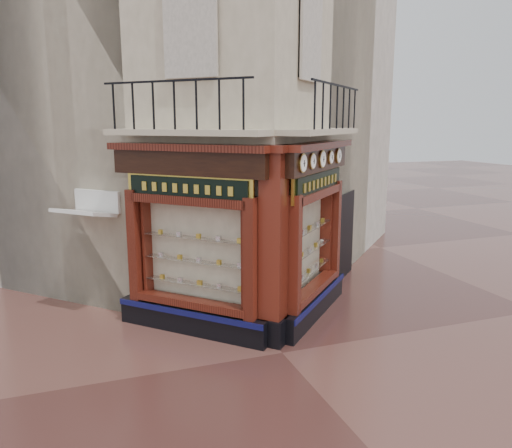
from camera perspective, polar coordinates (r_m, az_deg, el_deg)
name	(u,v)px	position (r m, az deg, el deg)	size (l,w,h in m)	color
ground	(282,353)	(10.01, 3.02, -14.50)	(80.00, 80.00, 0.00)	#452420
main_building	(201,65)	(14.96, -6.29, 17.62)	(8.00, 8.00, 12.00)	beige
neighbour_left	(107,87)	(16.99, -16.72, 14.78)	(8.00, 8.00, 11.00)	beige
neighbour_right	(254,90)	(17.98, -0.21, 15.03)	(8.00, 8.00, 11.00)	beige
shopfront_left	(191,242)	(10.36, -7.45, -2.04)	(2.86, 2.86, 3.98)	black
shopfront_right	(314,232)	(11.27, 6.65, -0.92)	(2.86, 2.86, 3.98)	black
corner_pilaster	(273,250)	(9.77, 2.01, -2.95)	(0.85, 0.85, 3.98)	black
balcony	(256,131)	(10.39, 0.06, 10.57)	(5.94, 2.97, 1.03)	beige
clock_a	(303,163)	(9.71, 5.36, 6.93)	(0.30, 0.30, 0.38)	#AB8B39
clock_b	(312,161)	(10.25, 6.47, 7.15)	(0.27, 0.27, 0.33)	#AB8B39
clock_c	(322,159)	(10.86, 7.58, 7.36)	(0.31, 0.31, 0.38)	#AB8B39
clock_d	(331,157)	(11.44, 8.53, 7.54)	(0.25, 0.25, 0.31)	#AB8B39
clock_e	(338,156)	(12.03, 9.39, 7.69)	(0.29, 0.29, 0.36)	#AB8B39
awning	(91,316)	(12.34, -18.38, -9.94)	(1.28, 0.77, 0.08)	silver
signboard_left	(187,188)	(10.10, -7.85, 4.08)	(2.13, 2.13, 0.57)	gold
signboard_right	(319,182)	(11.06, 7.17, 4.74)	(2.23, 2.23, 0.60)	gold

